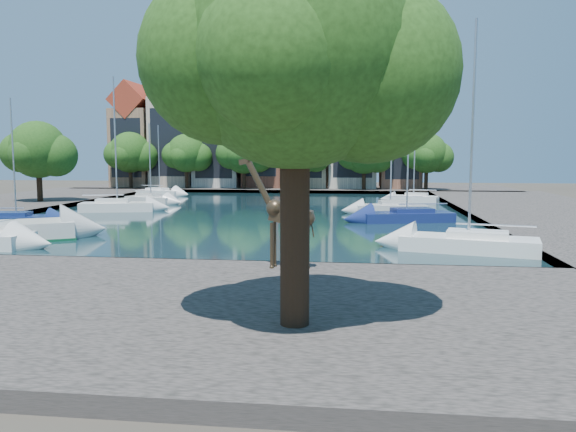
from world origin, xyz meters
name	(u,v)px	position (x,y,z in m)	size (l,w,h in m)	color
ground	(152,269)	(0.00, 0.00, 0.00)	(160.00, 160.00, 0.00)	#38332B
water_basin	(251,213)	(0.00, 24.00, 0.04)	(38.00, 50.00, 0.08)	black
near_quay	(74,305)	(0.00, -7.00, 0.25)	(50.00, 14.00, 0.50)	#544C49
far_quay	(293,188)	(0.00, 56.00, 0.25)	(60.00, 16.00, 0.50)	#544C49
right_quay	(552,214)	(25.00, 24.00, 0.25)	(14.00, 52.00, 0.50)	#544C49
plane_tree	(299,57)	(7.62, -9.01, 7.67)	(8.32, 6.40, 10.62)	#332114
townhouse_west_end	(138,139)	(-23.00, 55.99, 7.36)	(5.44, 9.18, 14.93)	#946E51
townhouse_west_mid	(177,133)	(-17.00, 55.99, 8.23)	(5.94, 9.18, 16.79)	#C1AD94
townhouse_west_inner	(221,139)	(-10.50, 55.99, 7.35)	(6.43, 9.18, 15.15)	beige
townhouse_center	(265,131)	(-4.00, 55.99, 8.36)	(5.44, 9.18, 16.93)	brown
townhouse_east_inner	(307,136)	(2.00, 55.99, 7.73)	(5.94, 9.18, 15.79)	tan
townhouse_east_mid	(353,133)	(8.50, 55.99, 8.10)	(6.43, 9.18, 16.65)	beige
townhouse_east_end	(400,140)	(15.00, 55.99, 7.11)	(5.44, 9.18, 14.43)	brown
far_tree_far_west	(131,154)	(-21.90, 50.49, 5.18)	(7.28, 5.60, 7.68)	#332114
far_tree_west	(187,155)	(-13.91, 50.49, 5.08)	(6.76, 5.20, 7.36)	#332114
far_tree_mid_west	(245,153)	(-5.89, 50.49, 5.29)	(7.80, 6.00, 8.00)	#332114
far_tree_mid_east	(304,154)	(2.10, 50.49, 5.13)	(7.02, 5.40, 7.52)	#332114
far_tree_east	(365,153)	(10.11, 50.49, 5.24)	(7.54, 5.80, 7.84)	#332114
far_tree_far_east	(427,155)	(18.09, 50.49, 5.08)	(6.76, 5.20, 7.36)	#332114
side_tree_left_far	(39,152)	(-21.90, 27.99, 5.38)	(7.28, 5.60, 7.88)	#332114
giraffe_statue	(285,214)	(6.26, -1.46, 2.71)	(3.14, 0.85, 4.49)	#3E301F
sailboat_left_b	(16,218)	(-15.00, 13.21, 0.59)	(6.07, 2.95, 8.98)	navy
sailboat_left_c	(117,204)	(-12.00, 23.49, 0.70)	(6.69, 3.74, 11.77)	silver
sailboat_left_d	(151,198)	(-12.00, 31.68, 0.61)	(5.80, 3.77, 8.17)	silver
sailboat_left_e	(160,191)	(-15.00, 42.57, 0.57)	(6.22, 3.72, 8.54)	white
sailboat_right_a	(469,240)	(14.95, 5.91, 0.69)	(7.26, 3.99, 11.82)	white
sailboat_right_b	(407,214)	(12.88, 18.79, 0.65)	(7.19, 4.07, 12.42)	navy
sailboat_right_c	(390,206)	(12.00, 24.68, 0.69)	(6.18, 3.05, 11.22)	silver
sailboat_right_d	(413,197)	(15.00, 35.63, 0.66)	(5.30, 3.22, 8.95)	white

